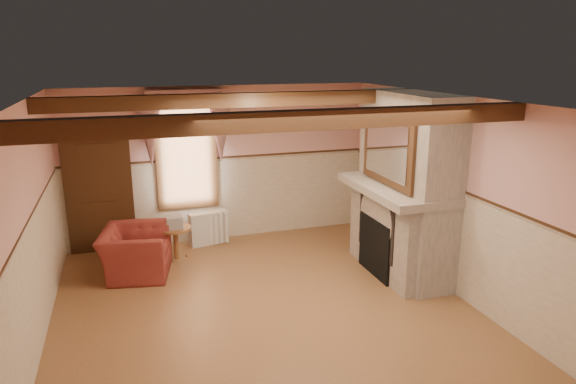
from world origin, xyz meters
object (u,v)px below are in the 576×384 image
object	(u,v)px
bowl	(393,180)
oil_lamp	(382,169)
radiator	(209,228)
mantel_clock	(372,167)
side_table	(176,243)
armchair	(136,252)

from	to	relation	value
bowl	oil_lamp	world-z (taller)	oil_lamp
radiator	mantel_clock	size ratio (longest dim) A/B	2.92
side_table	radiator	xyz separation A→B (m)	(0.64, 0.50, 0.02)
side_table	radiator	bearing A→B (deg)	38.33
radiator	bowl	bearing A→B (deg)	-49.71
radiator	bowl	world-z (taller)	bowl
mantel_clock	oil_lamp	bearing A→B (deg)	-90.00
bowl	oil_lamp	size ratio (longest dim) A/B	1.26
radiator	bowl	xyz separation A→B (m)	(2.55, -1.99, 1.16)
radiator	oil_lamp	xyz separation A→B (m)	(2.55, -1.63, 1.26)
bowl	oil_lamp	bearing A→B (deg)	90.00
bowl	oil_lamp	distance (m)	0.37
side_table	bowl	size ratio (longest dim) A/B	1.57
side_table	bowl	bearing A→B (deg)	-25.10
radiator	mantel_clock	xyz separation A→B (m)	(2.55, -1.30, 1.22)
mantel_clock	bowl	bearing A→B (deg)	-90.00
armchair	radiator	world-z (taller)	armchair
bowl	side_table	bearing A→B (deg)	154.90
armchair	oil_lamp	size ratio (longest dim) A/B	4.00
side_table	bowl	world-z (taller)	bowl
side_table	oil_lamp	distance (m)	3.61
armchair	bowl	bearing A→B (deg)	-94.12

